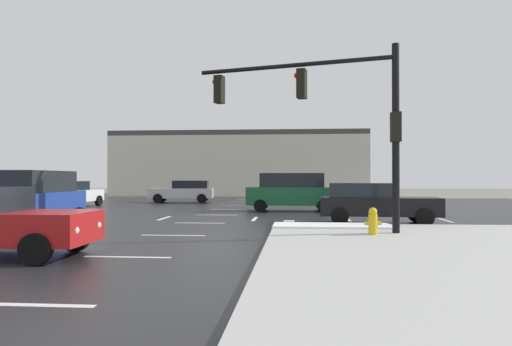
{
  "coord_description": "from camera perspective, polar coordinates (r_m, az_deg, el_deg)",
  "views": [
    {
      "loc": [
        3.77,
        -20.34,
        1.81
      ],
      "look_at": [
        1.56,
        6.02,
        2.07
      ],
      "focal_mm": 33.2,
      "sensor_mm": 36.0,
      "label": 1
    }
  ],
  "objects": [
    {
      "name": "sedan_black",
      "position": [
        18.99,
        14.07,
        -3.43
      ],
      "size": [
        4.63,
        2.27,
        1.58
      ],
      "rotation": [
        0.0,
        0.0,
        -0.07
      ],
      "color": "black",
      "rests_on": "road_asphalt"
    },
    {
      "name": "lane_markings",
      "position": [
        19.22,
        -2.91,
        -5.89
      ],
      "size": [
        36.15,
        36.15,
        0.01
      ],
      "color": "silver",
      "rests_on": "road_asphalt"
    },
    {
      "name": "suv_green",
      "position": [
        25.5,
        4.33,
        -2.18
      ],
      "size": [
        4.84,
        2.18,
        2.03
      ],
      "rotation": [
        0.0,
        0.0,
        3.14
      ],
      "color": "#195933",
      "rests_on": "road_asphalt"
    },
    {
      "name": "suv_blue",
      "position": [
        18.31,
        -25.45,
        -2.75
      ],
      "size": [
        2.34,
        4.91,
        2.03
      ],
      "rotation": [
        0.0,
        0.0,
        1.62
      ],
      "color": "navy",
      "rests_on": "road_asphalt"
    },
    {
      "name": "strip_building_background",
      "position": [
        49.7,
        -1.88,
        1.08
      ],
      "size": [
        25.62,
        8.0,
        6.47
      ],
      "color": "beige",
      "rests_on": "ground_plane"
    },
    {
      "name": "road_asphalt",
      "position": [
        20.77,
        -5.7,
        -5.53
      ],
      "size": [
        44.0,
        44.0,
        0.02
      ],
      "primitive_type": "cube",
      "color": "#232326",
      "rests_on": "ground_plane"
    },
    {
      "name": "sedan_silver",
      "position": [
        34.36,
        -8.68,
        -2.15
      ],
      "size": [
        4.67,
        2.4,
        1.58
      ],
      "rotation": [
        0.0,
        0.0,
        3.25
      ],
      "color": "#B7BABF",
      "rests_on": "road_asphalt"
    },
    {
      "name": "sedan_white",
      "position": [
        30.68,
        -21.41,
        -2.31
      ],
      "size": [
        2.33,
        4.65,
        1.58
      ],
      "rotation": [
        0.0,
        0.0,
        1.49
      ],
      "color": "white",
      "rests_on": "road_asphalt"
    },
    {
      "name": "fire_hydrant",
      "position": [
        14.31,
        13.91,
        -5.64
      ],
      "size": [
        0.48,
        0.26,
        0.79
      ],
      "color": "gold",
      "rests_on": "sidewalk_corner"
    },
    {
      "name": "traffic_signal_mast",
      "position": [
        15.28,
        9.34,
        7.86
      ],
      "size": [
        6.43,
        1.94,
        5.73
      ],
      "rotation": [
        0.0,
        0.0,
        2.88
      ],
      "color": "black",
      "rests_on": "sidewalk_corner"
    },
    {
      "name": "ground_plane",
      "position": [
        20.77,
        -5.7,
        -5.55
      ],
      "size": [
        120.0,
        120.0,
        0.0
      ],
      "primitive_type": "plane",
      "color": "slate"
    },
    {
      "name": "snow_strip_curbside",
      "position": [
        16.47,
        9.11,
        -6.26
      ],
      "size": [
        4.0,
        1.6,
        0.06
      ],
      "primitive_type": "cube",
      "color": "white",
      "rests_on": "sidewalk_corner"
    }
  ]
}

